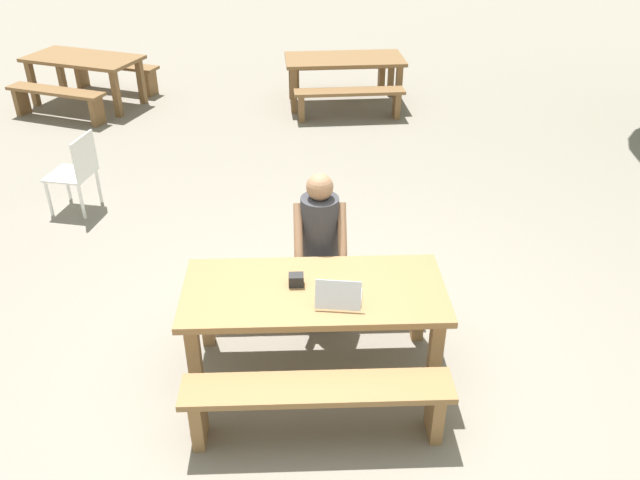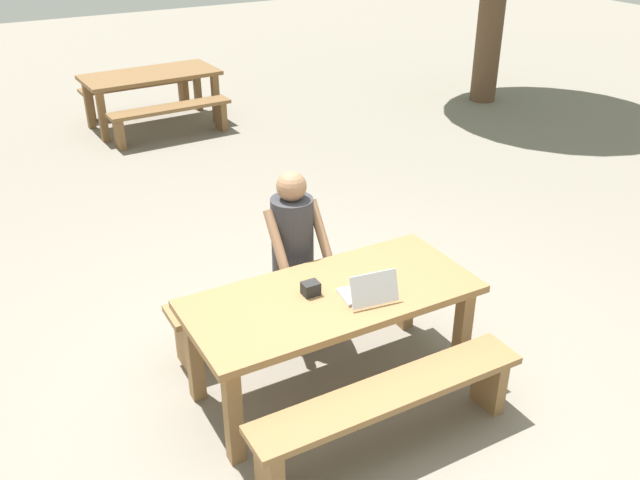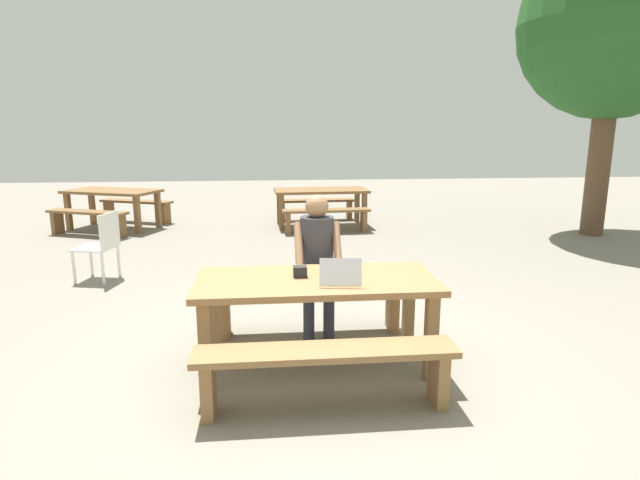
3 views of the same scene
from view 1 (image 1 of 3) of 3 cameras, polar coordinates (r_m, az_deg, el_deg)
ground_plane at (r=5.04m, az=-0.49°, el=-11.10°), size 30.00×30.00×0.00m
picnic_table_front at (r=4.64m, az=-0.52°, el=-5.37°), size 1.87×0.84×0.73m
bench_near at (r=4.32m, az=-0.23°, el=-13.80°), size 1.76×0.30×0.45m
bench_far at (r=5.36m, az=-0.72°, el=-3.58°), size 1.76×0.30×0.45m
laptop at (r=4.42m, az=1.67°, el=-4.94°), size 0.34×0.31×0.21m
small_pouch at (r=4.60m, az=-2.11°, el=-3.52°), size 0.11×0.09×0.08m
person_seated at (r=5.10m, az=-0.01°, el=0.12°), size 0.41×0.41×1.30m
plastic_chair at (r=7.39m, az=-20.63°, el=5.68°), size 0.53×0.53×0.86m
picnic_table_mid at (r=10.74m, az=-20.10°, el=14.33°), size 1.90×1.42×0.73m
bench_mid_south at (r=10.31m, az=-22.17°, el=11.55°), size 1.54×0.85×0.44m
bench_mid_north at (r=11.34m, az=-17.65°, el=14.01°), size 1.54×0.85×0.44m
picnic_table_rear at (r=10.14m, az=2.16°, el=15.18°), size 1.82×0.93×0.72m
bench_rear_south at (r=9.60m, az=2.60°, el=12.42°), size 1.61×0.38×0.43m
bench_rear_north at (r=10.86m, az=1.70°, el=14.66°), size 1.61×0.38×0.43m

